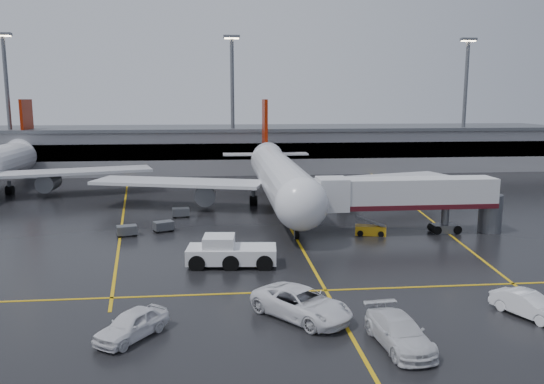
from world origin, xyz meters
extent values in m
plane|color=black|center=(0.00, 0.00, 0.00)|extent=(220.00, 220.00, 0.00)
cube|color=gold|center=(0.00, 0.00, 0.01)|extent=(0.25, 90.00, 0.02)
cube|color=gold|center=(0.00, -22.00, 0.01)|extent=(60.00, 0.25, 0.02)
cube|color=gold|center=(-20.00, 10.00, 0.01)|extent=(9.99, 69.35, 0.02)
cube|color=gold|center=(18.00, 10.00, 0.01)|extent=(7.57, 69.64, 0.02)
cube|color=gray|center=(0.00, 48.00, 4.00)|extent=(120.00, 18.00, 8.00)
cube|color=black|center=(0.00, 39.20, 4.50)|extent=(120.00, 0.40, 3.00)
cube|color=#595B60|center=(0.00, 48.00, 8.30)|extent=(122.00, 19.00, 0.60)
cylinder|color=#595B60|center=(-45.00, 42.00, 12.50)|extent=(0.70, 0.70, 25.00)
cube|color=#595B60|center=(-45.00, 42.00, 25.20)|extent=(3.00, 1.20, 0.50)
cube|color=#FFE5B2|center=(-45.00, 42.00, 24.90)|extent=(2.60, 0.90, 0.20)
cylinder|color=#595B60|center=(-5.00, 42.00, 12.50)|extent=(0.70, 0.70, 25.00)
cube|color=#595B60|center=(-5.00, 42.00, 25.20)|extent=(3.00, 1.20, 0.50)
cube|color=#FFE5B2|center=(-5.00, 42.00, 24.90)|extent=(2.60, 0.90, 0.20)
cylinder|color=#595B60|center=(40.00, 42.00, 12.50)|extent=(0.70, 0.70, 25.00)
cube|color=#595B60|center=(40.00, 42.00, 25.20)|extent=(3.00, 1.20, 0.50)
cube|color=#FFE5B2|center=(40.00, 42.00, 24.90)|extent=(2.60, 0.90, 0.20)
cylinder|color=silver|center=(0.00, 8.00, 4.20)|extent=(5.20, 36.00, 5.20)
sphere|color=silver|center=(0.00, -10.00, 4.20)|extent=(5.20, 5.20, 5.20)
cone|color=silver|center=(0.00, 29.00, 4.80)|extent=(4.94, 8.00, 4.94)
cube|color=#811400|center=(0.00, 30.00, 9.70)|extent=(0.50, 5.50, 8.50)
cube|color=silver|center=(0.00, 29.00, 5.00)|extent=(14.00, 3.00, 0.25)
cube|color=silver|center=(-13.00, 10.00, 3.40)|extent=(22.80, 11.83, 0.40)
cube|color=silver|center=(13.00, 10.00, 3.40)|extent=(22.80, 11.83, 0.40)
cylinder|color=#595B60|center=(-9.50, 9.00, 2.00)|extent=(2.60, 4.50, 2.60)
cylinder|color=#595B60|center=(9.50, 9.00, 2.00)|extent=(2.60, 4.50, 2.60)
cylinder|color=#595B60|center=(0.00, -7.00, 1.00)|extent=(0.56, 0.56, 2.00)
cylinder|color=#595B60|center=(-3.20, 11.00, 1.00)|extent=(0.56, 0.56, 2.00)
cylinder|color=#595B60|center=(3.20, 11.00, 1.00)|extent=(0.56, 0.56, 2.00)
cylinder|color=black|center=(0.00, -7.00, 0.45)|extent=(0.40, 1.10, 1.10)
cylinder|color=black|center=(-3.20, 11.00, 0.55)|extent=(1.00, 1.40, 1.40)
cylinder|color=black|center=(3.20, 11.00, 0.55)|extent=(1.00, 1.40, 1.40)
cone|color=silver|center=(-42.00, 41.00, 4.80)|extent=(4.94, 8.00, 4.94)
cube|color=#811400|center=(-42.00, 42.00, 9.70)|extent=(0.50, 5.50, 8.50)
cube|color=silver|center=(-42.00, 41.00, 5.00)|extent=(14.00, 3.00, 0.25)
cube|color=silver|center=(-29.00, 22.00, 3.40)|extent=(22.80, 11.83, 0.40)
cylinder|color=#595B60|center=(-32.50, 21.00, 2.00)|extent=(2.60, 4.50, 2.60)
cylinder|color=#595B60|center=(-38.80, 23.00, 1.00)|extent=(0.56, 0.56, 2.00)
cylinder|color=black|center=(-38.80, 23.00, 0.55)|extent=(1.00, 1.40, 1.40)
cube|color=silver|center=(12.00, -6.00, 4.40)|extent=(18.00, 3.20, 3.00)
cube|color=#460E16|center=(12.00, -6.00, 3.10)|extent=(18.00, 3.30, 0.50)
cube|color=silver|center=(3.80, -6.00, 4.40)|extent=(3.00, 3.40, 3.30)
cylinder|color=#595B60|center=(16.00, -6.00, 1.50)|extent=(0.80, 0.80, 3.00)
cube|color=#595B60|center=(16.00, -6.00, 0.45)|extent=(2.60, 1.60, 0.90)
cylinder|color=#595B60|center=(21.00, -6.00, 2.00)|extent=(2.40, 2.40, 4.00)
cylinder|color=black|center=(14.90, -6.00, 0.45)|extent=(0.90, 1.80, 0.90)
cylinder|color=black|center=(17.10, -6.00, 0.45)|extent=(0.90, 1.80, 0.90)
cube|color=white|center=(-6.76, -15.16, 0.97)|extent=(7.77, 3.68, 1.29)
cube|color=white|center=(-7.83, -15.06, 2.04)|extent=(2.81, 2.81, 1.08)
cube|color=black|center=(-7.83, -15.06, 2.04)|extent=(2.52, 2.52, 0.97)
cylinder|color=black|center=(-9.54, -14.91, 0.59)|extent=(1.68, 3.34, 1.40)
cylinder|color=black|center=(-6.76, -15.16, 0.59)|extent=(1.68, 3.34, 1.40)
cylinder|color=black|center=(-3.97, -15.41, 0.59)|extent=(1.68, 3.34, 1.40)
cube|color=orange|center=(7.94, -6.11, 0.48)|extent=(3.39, 2.09, 0.96)
cube|color=#595B60|center=(7.94, -6.11, 1.40)|extent=(3.14, 1.55, 1.10)
cylinder|color=black|center=(6.92, -5.84, 0.26)|extent=(0.98, 1.60, 0.61)
cylinder|color=black|center=(8.95, -6.39, 0.26)|extent=(0.98, 1.60, 0.61)
imported|color=white|center=(-2.55, -26.83, 0.97)|extent=(6.95, 7.44, 1.94)
imported|color=silver|center=(2.39, -31.40, 0.87)|extent=(3.07, 6.23, 1.74)
imported|color=white|center=(12.17, -28.11, 0.81)|extent=(3.57, 5.16, 1.61)
imported|color=white|center=(-13.02, -28.77, 0.85)|extent=(4.51, 5.20, 1.69)
cube|color=#595B60|center=(-13.72, -2.56, 0.65)|extent=(2.36, 2.01, 0.90)
cylinder|color=black|center=(-14.24, -3.35, 0.18)|extent=(0.40, 0.20, 0.40)
cylinder|color=black|center=(-12.79, -2.68, 0.18)|extent=(0.40, 0.20, 0.40)
cylinder|color=black|center=(-14.66, -2.44, 0.18)|extent=(0.40, 0.20, 0.40)
cylinder|color=black|center=(-13.20, -1.77, 0.18)|extent=(0.40, 0.20, 0.40)
cube|color=#595B60|center=(-17.31, -4.13, 0.65)|extent=(2.27, 1.78, 0.90)
cylinder|color=black|center=(-17.95, -4.82, 0.18)|extent=(0.40, 0.20, 0.40)
cylinder|color=black|center=(-16.40, -4.40, 0.18)|extent=(0.40, 0.20, 0.40)
cylinder|color=black|center=(-18.21, -3.85, 0.18)|extent=(0.40, 0.20, 0.40)
cylinder|color=black|center=(-16.66, -3.44, 0.18)|extent=(0.40, 0.20, 0.40)
cube|color=#595B60|center=(-12.36, 4.46, 0.65)|extent=(2.16, 1.56, 0.90)
cylinder|color=black|center=(-13.09, 3.86, 0.18)|extent=(0.40, 0.20, 0.40)
cylinder|color=black|center=(-11.50, 4.08, 0.18)|extent=(0.40, 0.20, 0.40)
cylinder|color=black|center=(-13.22, 4.85, 0.18)|extent=(0.40, 0.20, 0.40)
cylinder|color=black|center=(-11.63, 5.07, 0.18)|extent=(0.40, 0.20, 0.40)
camera|label=1|loc=(-7.74, -59.47, 14.01)|focal=35.55mm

